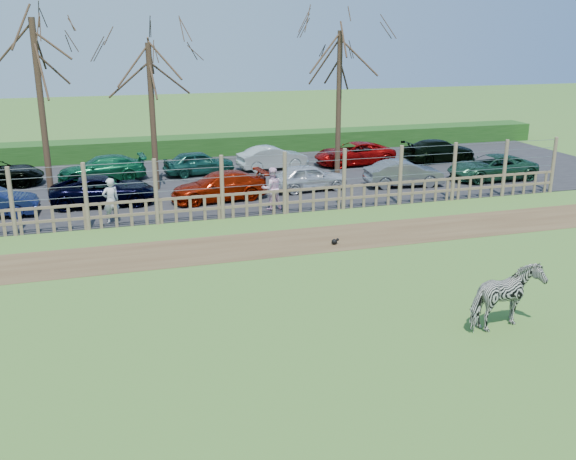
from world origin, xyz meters
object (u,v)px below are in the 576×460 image
object	(u,v)px
tree_mid	(150,81)
car_3	(219,186)
tree_left	(37,67)
car_4	(309,177)
crow	(335,242)
car_12	(354,154)
car_5	(404,173)
car_13	(439,150)
car_9	(102,169)
visitor_b	(272,188)
car_11	(272,158)
car_2	(104,190)
car_6	(492,167)
car_10	(199,163)
zebra	(506,298)
tree_right	(340,69)
visitor_a	(111,201)

from	to	relation	value
tree_mid	car_3	world-z (taller)	tree_mid
tree_left	car_4	size ratio (longest dim) A/B	2.24
crow	car_12	world-z (taller)	car_12
car_5	car_13	size ratio (longest dim) A/B	0.88
car_4	car_9	size ratio (longest dim) A/B	0.85
crow	car_9	size ratio (longest dim) A/B	0.06
visitor_b	car_13	size ratio (longest dim) A/B	0.42
car_11	car_12	xyz separation A→B (m)	(4.53, -0.13, 0.00)
car_5	car_13	distance (m)	6.66
car_2	car_6	distance (m)	18.17
car_10	car_12	bearing A→B (deg)	-96.90
visitor_b	car_3	world-z (taller)	visitor_b
car_4	tree_left	bearing A→B (deg)	78.83
crow	visitor_b	bearing A→B (deg)	100.53
car_6	car_11	size ratio (longest dim) A/B	1.19
zebra	visitor_b	size ratio (longest dim) A/B	1.11
tree_mid	car_3	distance (m)	5.58
car_5	car_12	size ratio (longest dim) A/B	0.84
zebra	car_12	bearing A→B (deg)	-25.86
car_6	car_9	world-z (taller)	same
crow	car_5	distance (m)	9.28
car_6	car_12	world-z (taller)	same
visitor_b	car_6	distance (m)	11.88
car_4	car_11	distance (m)	4.95
car_2	car_9	distance (m)	4.60
zebra	car_3	distance (m)	14.80
zebra	car_6	world-z (taller)	zebra
visitor_b	car_10	distance (m)	7.60
tree_left	tree_mid	size ratio (longest dim) A/B	1.15
tree_mid	car_11	size ratio (longest dim) A/B	1.87
tree_left	car_3	size ratio (longest dim) A/B	1.90
tree_right	zebra	distance (m)	18.09
car_6	car_2	bearing A→B (deg)	-91.32
car_11	car_4	bearing A→B (deg)	177.23
crow	car_9	xyz separation A→B (m)	(-7.40, 12.16, 0.53)
car_9	car_6	bearing A→B (deg)	70.73
visitor_a	car_3	bearing A→B (deg)	-172.38
tree_mid	car_13	size ratio (longest dim) A/B	1.65
car_11	car_13	size ratio (longest dim) A/B	0.88
car_11	car_2	bearing A→B (deg)	112.82
car_12	car_2	bearing A→B (deg)	-71.35
car_6	car_9	bearing A→B (deg)	-105.41
tree_mid	zebra	xyz separation A→B (m)	(6.77, -16.90, -4.06)
car_6	car_11	distance (m)	10.99
car_2	zebra	bearing A→B (deg)	-145.62
car_4	car_11	world-z (taller)	same
zebra	visitor_a	size ratio (longest dim) A/B	1.11
tree_left	car_10	distance (m)	9.20
car_9	visitor_b	bearing A→B (deg)	38.03
tree_left	car_4	world-z (taller)	tree_left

